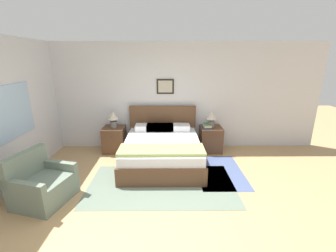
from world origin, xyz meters
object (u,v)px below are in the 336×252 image
Objects in this scene: table_lamp_near_window at (113,118)px; table_lamp_by_door at (211,117)px; armchair at (42,185)px; bed at (162,150)px; nightstand_near_window at (114,139)px; nightstand_by_door at (211,139)px.

table_lamp_by_door is (2.36, 0.00, 0.00)m from table_lamp_near_window.
armchair is 2.41× the size of table_lamp_near_window.
bed is 1.37m from nightstand_near_window.
bed is 2.02× the size of armchair.
bed is at bearing -150.34° from table_lamp_by_door.
table_lamp_by_door reaches higher than nightstand_by_door.
bed is 1.46m from table_lamp_by_door.
nightstand_by_door is 0.55m from table_lamp_by_door.
bed reaches higher than table_lamp_by_door.
armchair is at bearing -109.30° from nightstand_near_window.
nightstand_by_door is (3.09, 2.04, 0.03)m from armchair.
table_lamp_by_door is at bearing 29.66° from bed.
armchair reaches higher than nightstand_by_door.
table_lamp_near_window reaches higher than nightstand_by_door.
nightstand_near_window is at bearing 180.00° from nightstand_by_door.
nightstand_near_window is 1.54× the size of table_lamp_near_window.
nightstand_by_door is (2.38, 0.00, 0.00)m from nightstand_near_window.
nightstand_by_door is 2.43m from table_lamp_near_window.
table_lamp_near_window reaches higher than nightstand_near_window.
table_lamp_by_door reaches higher than armchair.
armchair reaches higher than nightstand_near_window.
armchair is 3.73m from table_lamp_by_door.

